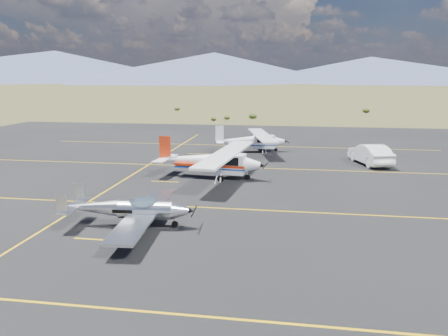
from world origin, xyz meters
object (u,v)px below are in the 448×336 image
(aircraft_low_wing, at_px, (131,209))
(aircraft_plain, at_px, (252,140))
(sedan, at_px, (370,154))
(aircraft_cessna, at_px, (211,160))

(aircraft_low_wing, bearing_deg, aircraft_plain, 75.97)
(aircraft_low_wing, height_order, aircraft_plain, aircraft_plain)
(aircraft_low_wing, height_order, sedan, aircraft_low_wing)
(aircraft_low_wing, xyz_separation_m, aircraft_cessna, (1.90, 10.76, 0.40))
(aircraft_low_wing, distance_m, aircraft_plain, 22.33)
(aircraft_plain, bearing_deg, sedan, -36.94)
(aircraft_cessna, distance_m, aircraft_plain, 11.40)
(aircraft_cessna, xyz_separation_m, aircraft_plain, (1.85, 11.25, -0.15))
(aircraft_plain, distance_m, sedan, 11.16)
(aircraft_low_wing, height_order, aircraft_cessna, aircraft_cessna)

